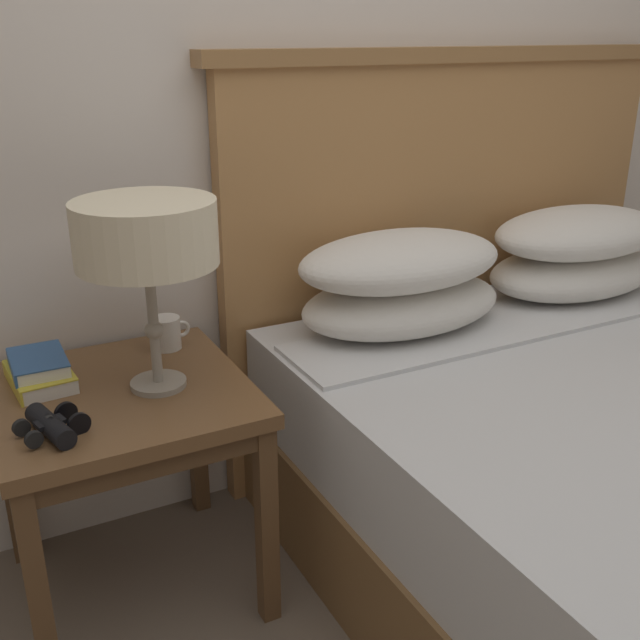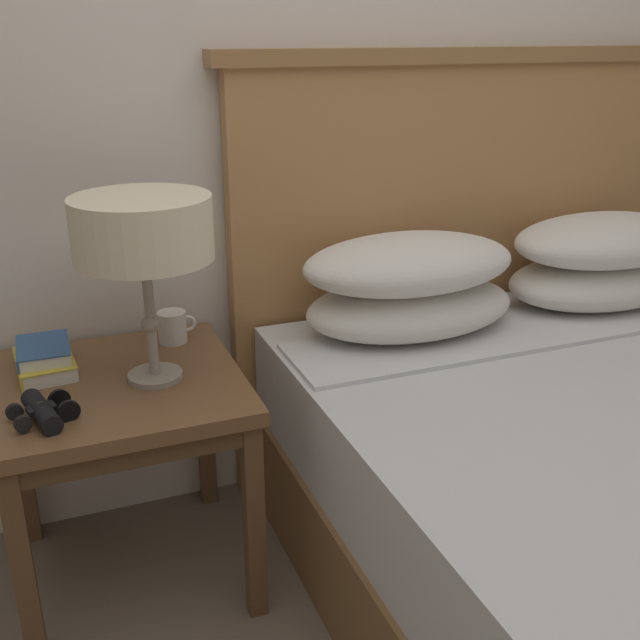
{
  "view_description": "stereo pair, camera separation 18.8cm",
  "coord_description": "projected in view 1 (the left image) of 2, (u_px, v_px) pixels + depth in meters",
  "views": [
    {
      "loc": [
        -0.87,
        -0.85,
        1.35
      ],
      "look_at": [
        -0.06,
        0.7,
        0.67
      ],
      "focal_mm": 42.0,
      "sensor_mm": 36.0,
      "label": 1
    },
    {
      "loc": [
        -0.69,
        -0.93,
        1.35
      ],
      "look_at": [
        -0.06,
        0.7,
        0.67
      ],
      "focal_mm": 42.0,
      "sensor_mm": 36.0,
      "label": 2
    }
  ],
  "objects": [
    {
      "name": "binoculars_pair",
      "position": [
        51.0,
        425.0,
        1.54
      ],
      "size": [
        0.15,
        0.16,
        0.05
      ],
      "color": "black",
      "rests_on": "nightstand"
    },
    {
      "name": "wall_back",
      "position": [
        273.0,
        49.0,
        2.0
      ],
      "size": [
        8.0,
        0.06,
        2.6
      ],
      "color": "silver",
      "rests_on": "ground_plane"
    },
    {
      "name": "book_on_nightstand",
      "position": [
        39.0,
        377.0,
        1.76
      ],
      "size": [
        0.15,
        0.21,
        0.04
      ],
      "color": "silver",
      "rests_on": "nightstand"
    },
    {
      "name": "book_stacked_on_top",
      "position": [
        37.0,
        363.0,
        1.75
      ],
      "size": [
        0.12,
        0.18,
        0.03
      ],
      "color": "silver",
      "rests_on": "book_on_nightstand"
    },
    {
      "name": "nightstand",
      "position": [
        122.0,
        418.0,
        1.77
      ],
      "size": [
        0.58,
        0.58,
        0.57
      ],
      "color": "brown",
      "rests_on": "ground_plane"
    },
    {
      "name": "coffee_mug",
      "position": [
        167.0,
        333.0,
        1.95
      ],
      "size": [
        0.1,
        0.08,
        0.08
      ],
      "color": "silver",
      "rests_on": "nightstand"
    },
    {
      "name": "table_lamp",
      "position": [
        146.0,
        237.0,
        1.63
      ],
      "size": [
        0.31,
        0.31,
        0.44
      ],
      "color": "gray",
      "rests_on": "nightstand"
    }
  ]
}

